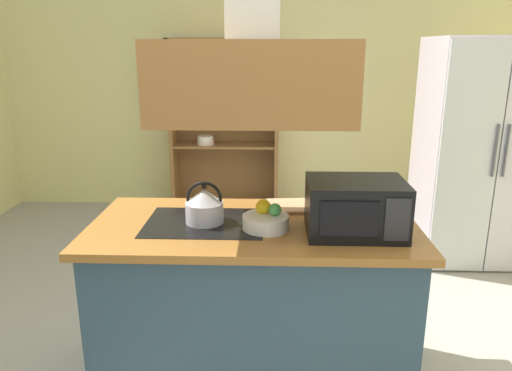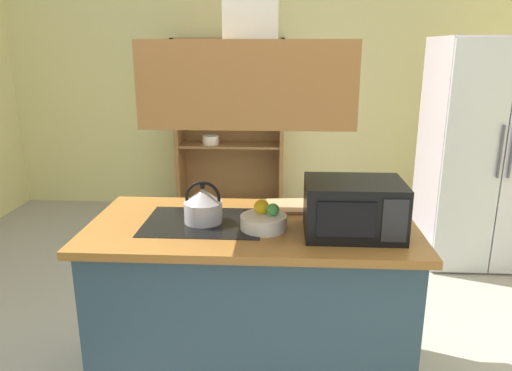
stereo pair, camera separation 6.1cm
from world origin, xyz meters
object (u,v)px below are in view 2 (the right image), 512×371
Objects in this scene: microwave at (354,208)px; fruit_bowl at (264,220)px; dish_cabinet at (231,137)px; cutting_board at (298,206)px; kettle at (203,205)px; refrigerator at (484,153)px.

microwave is 2.01× the size of fruit_bowl.
microwave reaches higher than fruit_bowl.
cutting_board is (0.67, -2.62, 0.09)m from dish_cabinet.
kettle is 0.75m from microwave.
kettle is 0.94× the size of fruit_bowl.
kettle is 0.47× the size of microwave.
cutting_board is at bearing -75.75° from dish_cabinet.
refrigerator is 1.00× the size of dish_cabinet.
fruit_bowl is at bearing -13.02° from kettle.
fruit_bowl reaches higher than cutting_board.
kettle is (0.18, -2.88, 0.18)m from dish_cabinet.
cutting_board is at bearing -137.43° from refrigerator.
kettle is at bearing 166.98° from fruit_bowl.
dish_cabinet is at bearing 104.25° from cutting_board.
fruit_bowl is at bearing -118.00° from cutting_board.
dish_cabinet reaches higher than kettle.
dish_cabinet is 2.89m from kettle.
refrigerator is 2.48m from fruit_bowl.
kettle reaches higher than cutting_board.
refrigerator reaches higher than fruit_bowl.
dish_cabinet reaches higher than microwave.
fruit_bowl is (-0.43, 0.04, -0.08)m from microwave.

